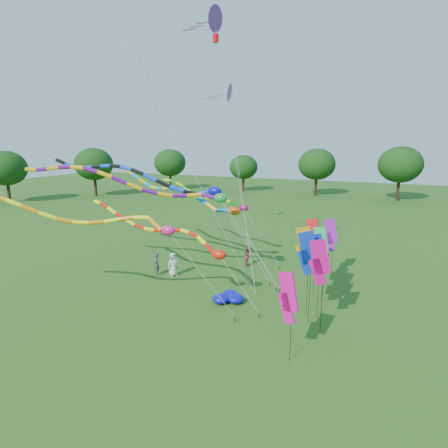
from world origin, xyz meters
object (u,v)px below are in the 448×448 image
at_px(blue_nylon_heap, 227,298).
at_px(person_c, 248,256).
at_px(person_a, 173,264).
at_px(tube_kite_red, 168,233).
at_px(person_b, 156,264).
at_px(tube_kite_orange, 86,216).

height_order(blue_nylon_heap, person_c, person_c).
bearing_deg(person_a, blue_nylon_heap, -80.41).
bearing_deg(tube_kite_red, person_b, 155.85).
xyz_separation_m(tube_kite_red, person_b, (-2.28, 1.78, -3.05)).
distance_m(tube_kite_red, blue_nylon_heap, 5.79).
bearing_deg(tube_kite_orange, blue_nylon_heap, 19.38).
xyz_separation_m(person_b, person_c, (5.55, 4.77, -0.09)).
xyz_separation_m(tube_kite_red, person_a, (-1.06, 2.16, -3.03)).
xyz_separation_m(person_a, person_b, (-1.22, -0.38, -0.02)).
distance_m(tube_kite_red, tube_kite_orange, 6.08).
bearing_deg(blue_nylon_heap, person_b, 161.17).
relative_size(person_a, person_b, 1.02).
relative_size(person_b, person_c, 1.11).
xyz_separation_m(person_a, person_c, (4.33, 4.40, -0.10)).
bearing_deg(person_b, tube_kite_orange, -32.38).
bearing_deg(tube_kite_red, person_a, 129.98).
relative_size(blue_nylon_heap, person_c, 0.89).
xyz_separation_m(tube_kite_orange, person_a, (0.65, 7.65, -5.00)).
height_order(tube_kite_orange, person_a, tube_kite_orange).
height_order(tube_kite_red, person_b, tube_kite_red).
relative_size(tube_kite_orange, person_a, 7.99).
distance_m(person_b, person_c, 7.32).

